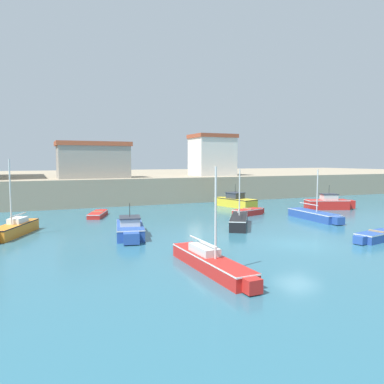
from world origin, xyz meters
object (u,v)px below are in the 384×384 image
dinghy_blue_7 (376,236)px  sailboat_red_5 (211,262)px  harbor_shed_mid_row (212,155)px  motorboat_yellow_1 (235,201)px  harbor_shed_near_wharf (93,160)px  motorboat_blue_4 (130,229)px  dinghy_red_3 (248,212)px  sailboat_blue_0 (315,215)px  dinghy_red_8 (98,214)px  sailboat_black_2 (239,221)px  motorboat_red_9 (328,203)px  sailboat_orange_6 (14,229)px

dinghy_blue_7 → sailboat_red_5: bearing=-172.7°
dinghy_blue_7 → harbor_shed_mid_row: harbor_shed_mid_row is taller
dinghy_blue_7 → motorboat_yellow_1: bearing=88.1°
harbor_shed_mid_row → dinghy_blue_7: bearing=-95.5°
harbor_shed_near_wharf → motorboat_blue_4: bearing=-92.1°
dinghy_red_3 → motorboat_yellow_1: bearing=71.2°
harbor_shed_near_wharf → sailboat_blue_0: bearing=-51.7°
dinghy_red_3 → dinghy_red_8: (-13.05, 4.73, -0.08)m
motorboat_yellow_1 → harbor_shed_mid_row: bearing=78.0°
sailboat_black_2 → harbor_shed_mid_row: 23.17m
dinghy_red_3 → motorboat_red_9: (9.98, 0.35, 0.31)m
motorboat_yellow_1 → dinghy_red_8: (-15.11, -1.30, -0.36)m
harbor_shed_mid_row → sailboat_black_2: bearing=-111.0°
dinghy_red_8 → motorboat_red_9: 23.44m
dinghy_red_8 → motorboat_blue_4: bearing=-87.0°
dinghy_red_3 → sailboat_orange_6: 19.83m
sailboat_blue_0 → sailboat_black_2: sailboat_black_2 is taller
sailboat_red_5 → harbor_shed_mid_row: size_ratio=1.25×
sailboat_blue_0 → dinghy_blue_7: sailboat_blue_0 is taller
sailboat_blue_0 → harbor_shed_mid_row: (0.40, 20.72, 5.45)m
dinghy_blue_7 → motorboat_blue_4: bearing=151.2°
motorboat_blue_4 → harbor_shed_near_wharf: size_ratio=0.68×
sailboat_black_2 → sailboat_red_5: size_ratio=0.78×
harbor_shed_mid_row → harbor_shed_near_wharf: bearing=-176.6°
dinghy_red_3 → motorboat_blue_4: 13.56m
motorboat_yellow_1 → sailboat_red_5: sailboat_red_5 is taller
sailboat_blue_0 → sailboat_orange_6: (-23.57, 2.74, 0.09)m
dinghy_blue_7 → harbor_shed_mid_row: (2.78, 28.99, 5.53)m
dinghy_red_8 → motorboat_yellow_1: bearing=4.9°
sailboat_red_5 → harbor_shed_near_wharf: bearing=91.5°
sailboat_black_2 → motorboat_red_9: size_ratio=1.04×
harbor_shed_near_wharf → dinghy_blue_7: bearing=-64.8°
harbor_shed_near_wharf → sailboat_black_2: bearing=-68.5°
sailboat_orange_6 → motorboat_red_9: bearing=4.1°
sailboat_orange_6 → dinghy_red_8: sailboat_orange_6 is taller
dinghy_blue_7 → harbor_shed_near_wharf: bearing=115.2°
harbor_shed_near_wharf → sailboat_orange_6: bearing=-115.1°
motorboat_yellow_1 → sailboat_orange_6: sailboat_orange_6 is taller
motorboat_red_9 → dinghy_red_3: bearing=-178.0°
motorboat_red_9 → motorboat_yellow_1: bearing=144.3°
sailboat_black_2 → dinghy_red_8: 13.28m
motorboat_yellow_1 → harbor_shed_mid_row: size_ratio=1.00×
motorboat_blue_4 → sailboat_orange_6: bearing=155.1°
dinghy_red_3 → sailboat_red_5: size_ratio=0.54×
dinghy_red_3 → dinghy_red_8: 13.88m
sailboat_orange_6 → sailboat_black_2: bearing=-10.9°
motorboat_yellow_1 → harbor_shed_near_wharf: (-13.84, 9.19, 4.57)m
sailboat_blue_0 → harbor_shed_near_wharf: size_ratio=0.73×
sailboat_blue_0 → motorboat_red_9: 7.87m
sailboat_black_2 → dinghy_blue_7: 9.57m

